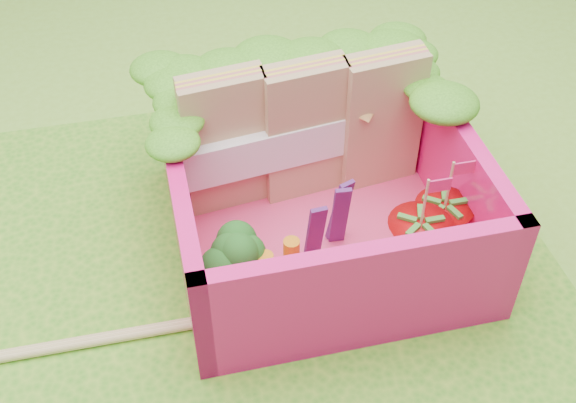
{
  "coord_description": "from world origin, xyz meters",
  "views": [
    {
      "loc": [
        -0.38,
        -2.11,
        2.44
      ],
      "look_at": [
        0.15,
        0.14,
        0.28
      ],
      "focal_mm": 45.0,
      "sensor_mm": 36.0,
      "label": 1
    }
  ],
  "objects_px": {
    "broccoli": "(234,261)",
    "chopsticks": "(52,348)",
    "sandwich_stack": "(305,131)",
    "strawberry_right": "(441,226)",
    "bento_box": "(321,192)",
    "strawberry_left": "(417,246)"
  },
  "relations": [
    {
      "from": "bento_box",
      "to": "strawberry_left",
      "type": "bearing_deg",
      "value": -44.8
    },
    {
      "from": "strawberry_left",
      "to": "strawberry_right",
      "type": "relative_size",
      "value": 1.04
    },
    {
      "from": "sandwich_stack",
      "to": "broccoli",
      "type": "xyz_separation_m",
      "value": [
        -0.45,
        -0.59,
        -0.15
      ]
    },
    {
      "from": "broccoli",
      "to": "strawberry_right",
      "type": "relative_size",
      "value": 0.64
    },
    {
      "from": "broccoli",
      "to": "chopsticks",
      "type": "relative_size",
      "value": 0.14
    },
    {
      "from": "broccoli",
      "to": "strawberry_left",
      "type": "xyz_separation_m",
      "value": [
        0.78,
        -0.05,
        -0.04
      ]
    },
    {
      "from": "sandwich_stack",
      "to": "strawberry_left",
      "type": "height_order",
      "value": "sandwich_stack"
    },
    {
      "from": "strawberry_right",
      "to": "chopsticks",
      "type": "height_order",
      "value": "strawberry_right"
    },
    {
      "from": "bento_box",
      "to": "sandwich_stack",
      "type": "bearing_deg",
      "value": 89.15
    },
    {
      "from": "bento_box",
      "to": "sandwich_stack",
      "type": "xyz_separation_m",
      "value": [
        0.0,
        0.31,
        0.11
      ]
    },
    {
      "from": "strawberry_right",
      "to": "bento_box",
      "type": "bearing_deg",
      "value": 153.99
    },
    {
      "from": "strawberry_right",
      "to": "sandwich_stack",
      "type": "bearing_deg",
      "value": 131.39
    },
    {
      "from": "chopsticks",
      "to": "bento_box",
      "type": "bearing_deg",
      "value": 17.37
    },
    {
      "from": "bento_box",
      "to": "strawberry_left",
      "type": "distance_m",
      "value": 0.48
    },
    {
      "from": "sandwich_stack",
      "to": "strawberry_left",
      "type": "bearing_deg",
      "value": -62.7
    },
    {
      "from": "sandwich_stack",
      "to": "chopsticks",
      "type": "bearing_deg",
      "value": -150.53
    },
    {
      "from": "sandwich_stack",
      "to": "strawberry_right",
      "type": "relative_size",
      "value": 2.5
    },
    {
      "from": "bento_box",
      "to": "strawberry_left",
      "type": "relative_size",
      "value": 2.52
    },
    {
      "from": "broccoli",
      "to": "chopsticks",
      "type": "bearing_deg",
      "value": -172.92
    },
    {
      "from": "strawberry_left",
      "to": "strawberry_right",
      "type": "bearing_deg",
      "value": 33.13
    },
    {
      "from": "sandwich_stack",
      "to": "strawberry_left",
      "type": "relative_size",
      "value": 2.41
    },
    {
      "from": "bento_box",
      "to": "strawberry_left",
      "type": "height_order",
      "value": "strawberry_left"
    }
  ]
}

